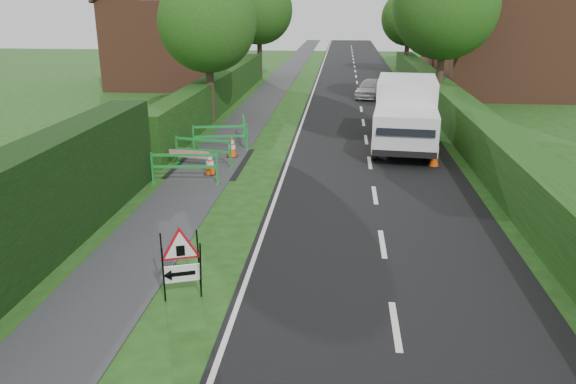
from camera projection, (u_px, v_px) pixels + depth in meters
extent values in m
plane|color=#203F12|center=(243.00, 353.00, 8.99)|extent=(120.00, 120.00, 0.00)
cube|color=black|center=(356.00, 78.00, 41.78)|extent=(6.00, 90.00, 0.02)
cube|color=#2D2D30|center=(283.00, 77.00, 42.27)|extent=(2.00, 90.00, 0.02)
cube|color=#14380F|center=(221.00, 107.00, 30.20)|extent=(1.00, 24.00, 1.80)
cube|color=#14380F|center=(461.00, 137.00, 23.50)|extent=(1.20, 50.00, 1.50)
cube|color=brown|center=(171.00, 44.00, 37.31)|extent=(7.00, 7.00, 5.50)
cube|color=brown|center=(503.00, 48.00, 33.53)|extent=(7.00, 7.00, 5.50)
cube|color=brown|center=(471.00, 36.00, 46.65)|extent=(7.00, 7.00, 5.50)
cylinder|color=#2D2116|center=(211.00, 94.00, 25.97)|extent=(0.36, 0.36, 2.62)
sphere|color=#194412|center=(207.00, 23.00, 24.95)|extent=(4.40, 4.40, 4.40)
cylinder|color=#2D2116|center=(439.00, 82.00, 28.69)|extent=(0.36, 0.36, 2.97)
sphere|color=#194412|center=(446.00, 6.00, 27.51)|extent=(5.20, 5.20, 5.20)
cylinder|color=#2D2116|center=(260.00, 59.00, 41.03)|extent=(0.36, 0.36, 2.80)
sphere|color=#194412|center=(259.00, 10.00, 39.93)|extent=(4.80, 4.80, 4.80)
cylinder|color=#2D2116|center=(406.00, 58.00, 43.87)|extent=(0.36, 0.36, 2.45)
sphere|color=#194412|center=(409.00, 18.00, 42.91)|extent=(4.20, 4.20, 4.20)
cylinder|color=black|center=(164.00, 275.00, 10.18)|extent=(0.16, 0.37, 1.24)
cylinder|color=black|center=(163.00, 267.00, 10.46)|extent=(0.16, 0.37, 1.24)
cylinder|color=black|center=(201.00, 271.00, 10.33)|extent=(0.16, 0.37, 1.24)
cylinder|color=black|center=(199.00, 263.00, 10.62)|extent=(0.16, 0.37, 1.24)
cube|color=white|center=(182.00, 273.00, 10.40)|extent=(0.66, 0.26, 0.34)
cube|color=black|center=(182.00, 274.00, 10.39)|extent=(0.47, 0.18, 0.08)
cone|color=black|center=(167.00, 275.00, 10.33)|extent=(0.22, 0.24, 0.20)
cube|color=black|center=(181.00, 251.00, 10.23)|extent=(0.15, 0.06, 0.20)
cube|color=silver|center=(406.00, 105.00, 21.97)|extent=(2.53, 3.73, 2.11)
cube|color=silver|center=(405.00, 130.00, 19.61)|extent=(2.40, 2.48, 1.29)
cube|color=black|center=(406.00, 128.00, 18.50)|extent=(1.94, 0.44, 0.59)
cube|color=#FFF20D|center=(375.00, 131.00, 21.49)|extent=(0.56, 5.39, 0.26)
cube|color=#FFF20D|center=(434.00, 133.00, 21.08)|extent=(0.56, 5.39, 0.26)
cube|color=black|center=(404.00, 154.00, 18.79)|extent=(2.15, 0.34, 0.22)
cylinder|color=black|center=(376.00, 148.00, 19.95)|extent=(0.35, 0.90, 0.88)
cylinder|color=black|center=(433.00, 150.00, 19.59)|extent=(0.35, 0.90, 0.88)
cylinder|color=black|center=(380.00, 127.00, 23.23)|extent=(0.35, 0.90, 0.88)
cylinder|color=black|center=(429.00, 129.00, 22.87)|extent=(0.35, 0.90, 0.88)
cube|color=black|center=(434.00, 166.00, 19.19)|extent=(0.38, 0.38, 0.04)
cone|color=#FF4C08|center=(435.00, 155.00, 19.07)|extent=(0.32, 0.32, 0.75)
cylinder|color=white|center=(434.00, 156.00, 19.08)|extent=(0.25, 0.25, 0.14)
cylinder|color=white|center=(435.00, 151.00, 19.02)|extent=(0.17, 0.17, 0.10)
cube|color=black|center=(431.00, 147.00, 21.71)|extent=(0.38, 0.38, 0.04)
cone|color=#FF4C08|center=(431.00, 137.00, 21.58)|extent=(0.32, 0.32, 0.75)
cylinder|color=white|center=(431.00, 138.00, 21.60)|extent=(0.25, 0.25, 0.14)
cylinder|color=white|center=(432.00, 133.00, 21.54)|extent=(0.17, 0.17, 0.10)
cube|color=black|center=(417.00, 136.00, 23.59)|extent=(0.38, 0.38, 0.04)
cone|color=#FF4C08|center=(418.00, 127.00, 23.47)|extent=(0.32, 0.32, 0.75)
cylinder|color=white|center=(418.00, 127.00, 23.48)|extent=(0.25, 0.25, 0.14)
cylinder|color=white|center=(418.00, 123.00, 23.42)|extent=(0.17, 0.17, 0.10)
cube|color=black|center=(210.00, 174.00, 18.32)|extent=(0.38, 0.38, 0.04)
cone|color=#FF4C08|center=(210.00, 162.00, 18.20)|extent=(0.32, 0.32, 0.75)
cylinder|color=white|center=(210.00, 163.00, 18.21)|extent=(0.25, 0.25, 0.14)
cylinder|color=white|center=(210.00, 158.00, 18.15)|extent=(0.17, 0.17, 0.10)
cube|color=black|center=(232.00, 157.00, 20.39)|extent=(0.38, 0.38, 0.04)
cone|color=#FF4C08|center=(232.00, 146.00, 20.27)|extent=(0.32, 0.32, 0.75)
cylinder|color=white|center=(232.00, 147.00, 20.28)|extent=(0.25, 0.25, 0.14)
cylinder|color=white|center=(232.00, 142.00, 20.22)|extent=(0.17, 0.17, 0.10)
cube|color=#198C33|center=(152.00, 168.00, 17.23)|extent=(0.05, 0.05, 1.00)
cube|color=#198C33|center=(217.00, 169.00, 17.21)|extent=(0.05, 0.05, 1.00)
cube|color=#198C33|center=(184.00, 155.00, 17.09)|extent=(2.00, 0.21, 0.08)
cube|color=#198C33|center=(185.00, 167.00, 17.20)|extent=(2.00, 0.21, 0.08)
cube|color=#198C33|center=(153.00, 183.00, 17.39)|extent=(0.09, 0.35, 0.04)
cube|color=#198C33|center=(218.00, 183.00, 17.36)|extent=(0.09, 0.35, 0.04)
cube|color=#198C33|center=(177.00, 150.00, 19.38)|extent=(0.06, 0.06, 1.00)
cube|color=#198C33|center=(231.00, 154.00, 18.86)|extent=(0.06, 0.06, 1.00)
cube|color=#198C33|center=(203.00, 140.00, 18.99)|extent=(1.97, 0.42, 0.08)
cube|color=#198C33|center=(203.00, 151.00, 19.11)|extent=(1.97, 0.42, 0.08)
cube|color=#198C33|center=(178.00, 163.00, 19.54)|extent=(0.12, 0.36, 0.04)
cube|color=#198C33|center=(231.00, 168.00, 19.01)|extent=(0.12, 0.36, 0.04)
cube|color=#198C33|center=(193.00, 138.00, 21.07)|extent=(0.06, 0.06, 1.00)
cube|color=#198C33|center=(247.00, 137.00, 21.24)|extent=(0.06, 0.06, 1.00)
cube|color=#198C33|center=(220.00, 127.00, 21.02)|extent=(1.98, 0.41, 0.08)
cube|color=#198C33|center=(220.00, 136.00, 21.14)|extent=(1.98, 0.41, 0.08)
cube|color=#198C33|center=(194.00, 151.00, 21.22)|extent=(0.12, 0.36, 0.04)
cube|color=#198C33|center=(247.00, 149.00, 21.39)|extent=(0.12, 0.36, 0.04)
cube|color=#198C33|center=(246.00, 137.00, 21.26)|extent=(0.06, 0.06, 1.00)
cube|color=#198C33|center=(243.00, 126.00, 23.15)|extent=(0.06, 0.06, 1.00)
cube|color=#198C33|center=(244.00, 121.00, 22.07)|extent=(0.48, 1.96, 0.08)
cube|color=#198C33|center=(244.00, 130.00, 22.19)|extent=(0.48, 1.96, 0.08)
cube|color=#198C33|center=(246.00, 149.00, 21.42)|extent=(0.35, 0.13, 0.04)
cube|color=#198C33|center=(243.00, 137.00, 23.30)|extent=(0.35, 0.13, 0.04)
cube|color=red|center=(190.00, 167.00, 19.20)|extent=(1.48, 0.30, 0.25)
imported|color=silver|center=(370.00, 88.00, 33.01)|extent=(2.08, 3.51, 1.12)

